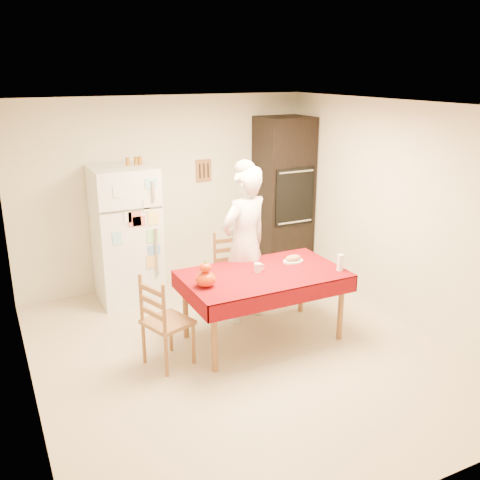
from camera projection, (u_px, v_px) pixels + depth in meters
floor at (240, 353)px, 5.55m from camera, size 4.50×4.50×0.00m
room_shell at (240, 201)px, 5.06m from camera, size 4.02×4.52×2.51m
refrigerator at (126, 235)px, 6.62m from camera, size 0.75×0.74×1.70m
oven_cabinet at (283, 196)px, 7.55m from camera, size 0.70×0.62×2.20m
dining_table at (263, 279)px, 5.65m from camera, size 1.70×1.00×0.76m
chair_far at (232, 269)px, 6.45m from camera, size 0.46×0.44×0.95m
chair_left at (162, 319)px, 5.16m from camera, size 0.52×0.53×0.95m
seated_woman at (245, 245)px, 6.05m from camera, size 0.77×0.62×1.82m
coffee_mug at (258, 268)px, 5.63m from camera, size 0.08×0.08×0.10m
pumpkin_lower at (206, 279)px, 5.26m from camera, size 0.20×0.20×0.15m
pumpkin_upper at (205, 267)px, 5.22m from camera, size 0.12×0.12×0.09m
wine_glass at (340, 262)px, 5.68m from camera, size 0.07×0.07×0.18m
bread_plate at (293, 261)px, 5.95m from camera, size 0.24×0.24×0.02m
bread_loaf at (293, 258)px, 5.93m from camera, size 0.18×0.10×0.06m
spice_jar_left at (128, 161)px, 6.43m from camera, size 0.05×0.05×0.10m
spice_jar_mid at (136, 161)px, 6.47m from camera, size 0.05×0.05×0.10m
spice_jar_right at (140, 160)px, 6.49m from camera, size 0.05×0.05×0.10m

